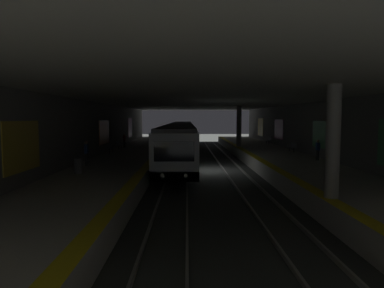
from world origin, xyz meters
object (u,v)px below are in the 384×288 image
Objects in this scene: metro_train at (181,138)px; person_standing_far at (86,152)px; pillar_near at (333,142)px; person_waiting_near at (318,149)px; person_walking_mid at (124,140)px; trash_bin at (78,166)px; pillar_far at (239,126)px; bench_left_mid at (268,140)px; bench_right_near at (110,147)px; bench_left_near at (292,146)px; bench_right_mid at (119,144)px.

metro_train is 16.42m from person_standing_far.
pillar_near is 2.93× the size of person_waiting_near.
person_standing_far is (-13.59, -0.08, 0.09)m from person_walking_mid.
person_standing_far is 3.17m from trash_bin.
pillar_far is 6.70m from metro_train.
pillar_near is 23.70m from pillar_far.
person_standing_far is (-18.10, 16.78, 0.40)m from bench_left_mid.
trash_bin is (-11.09, -0.73, -0.10)m from bench_right_near.
bench_left_near is 17.52m from person_walking_mid.
person_waiting_near is at bearing 179.33° from bench_left_near.
bench_right_mid is 19.35m from person_waiting_near.
person_walking_mid is at bearing 29.29° from pillar_near.
person_walking_mid reaches higher than trash_bin.
pillar_near reaches higher than person_standing_far.
person_standing_far is (-11.89, -0.29, 0.40)m from bench_right_mid.
metro_train is at bearing -21.62° from person_standing_far.
person_walking_mid is at bearing 1.80° from trash_bin.
bench_right_near is at bearing 120.64° from bench_left_mid.
bench_right_near is at bearing 3.79° from trash_bin.
person_walking_mid is 13.59m from person_standing_far.
trash_bin is (5.90, 12.15, -1.85)m from pillar_near.
bench_right_mid is 15.01m from trash_bin.
person_waiting_near is 16.92m from person_standing_far.
pillar_near is 2.68× the size of bench_right_mid.
metro_train is 12.53m from bench_left_near.
pillar_far is 5.67m from bench_left_mid.
bench_left_near is at bearing 180.00° from bench_left_mid.
trash_bin is at bearing -171.76° from person_standing_far.
bench_left_near is 1.00× the size of bench_left_mid.
pillar_near reaches higher than bench_right_mid.
bench_right_mid is at bearing 172.97° from person_walking_mid.
person_walking_mid is (-1.11, 12.68, -1.45)m from pillar_far.
bench_left_near is at bearing -100.20° from bench_right_mid.
pillar_near is at bearing -142.83° from bench_right_near.
person_standing_far is at bearing 54.45° from pillar_near.
pillar_near is 12.44m from person_waiting_near.
person_waiting_near reaches higher than bench_left_near.
bench_right_mid is at bearing 61.46° from person_waiting_near.
pillar_far is at bearing 18.85° from person_waiting_near.
pillar_near is at bearing -164.90° from metro_train.
metro_train is 22.63× the size of bench_left_mid.
person_standing_far is at bearing 117.72° from bench_left_near.
pillar_far is 2.68× the size of bench_left_mid.
pillar_far is at bearing 0.00° from pillar_near.
person_walking_mid is (10.94, 16.79, -0.01)m from person_waiting_near.
person_waiting_near is 1.01× the size of person_walking_mid.
bench_right_near is at bearing 37.17° from pillar_near.
bench_left_mid is at bearing -75.21° from metro_train.
person_standing_far is (-2.65, 16.71, 0.09)m from person_waiting_near.
metro_train is at bearing 15.10° from pillar_near.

